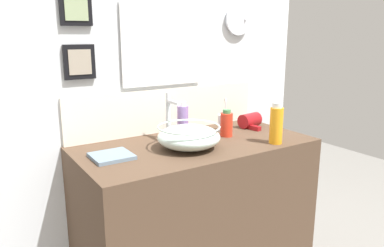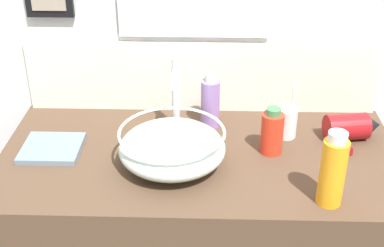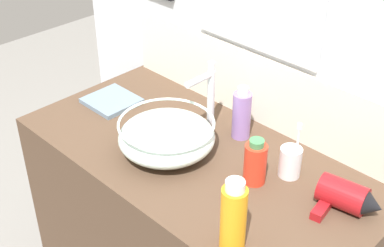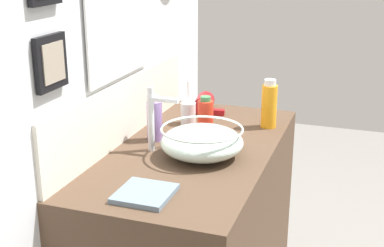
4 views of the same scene
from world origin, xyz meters
name	(u,v)px [view 1 (image 1 of 4)]	position (x,y,z in m)	size (l,w,h in m)	color
vanity_counter	(196,224)	(0.00, 0.00, 0.43)	(1.14, 0.57, 0.86)	#4C3828
back_panel	(164,66)	(0.00, 0.31, 1.21)	(1.76, 0.10, 2.41)	silver
glass_bowl_sink	(189,137)	(-0.07, -0.05, 0.91)	(0.29, 0.29, 0.11)	silver
faucet	(170,113)	(-0.07, 0.12, 0.99)	(0.02, 0.12, 0.23)	silver
hair_drier	(252,120)	(0.44, 0.10, 0.90)	(0.18, 0.15, 0.08)	maroon
toothbrush_cup	(224,123)	(0.25, 0.11, 0.90)	(0.06, 0.06, 0.18)	silver
lotion_bottle	(183,120)	(0.03, 0.17, 0.94)	(0.06, 0.06, 0.18)	#8C6BB2
shampoo_bottle	(276,124)	(0.32, -0.21, 0.95)	(0.06, 0.06, 0.20)	orange
soap_dispenser	(226,124)	(0.20, 0.02, 0.92)	(0.06, 0.06, 0.14)	red
hand_towel	(112,156)	(-0.42, 0.01, 0.87)	(0.17, 0.16, 0.02)	slate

